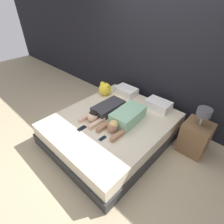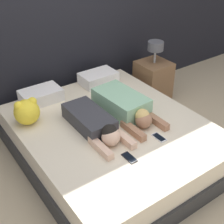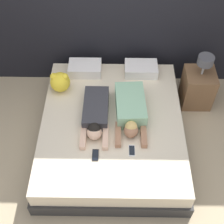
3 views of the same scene
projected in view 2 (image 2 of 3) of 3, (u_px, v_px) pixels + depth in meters
The scene contains 11 objects.
ground_plane at pixel (112, 155), 3.51m from camera, with size 12.00×12.00×0.00m, color tan.
wall_back at pixel (51, 14), 3.66m from camera, with size 12.00×0.06×2.60m.
bed at pixel (112, 140), 3.40m from camera, with size 1.84×2.17×0.43m.
pillow_head_left at pixel (41, 95), 3.64m from camera, with size 0.46×0.31×0.14m.
pillow_head_right at pixel (98, 78), 4.04m from camera, with size 0.46×0.31×0.14m.
person_left at pixel (95, 124), 3.14m from camera, with size 0.33×0.90×0.21m.
person_right at pixel (125, 106), 3.39m from camera, with size 0.40×0.91×0.21m.
cell_phone_left at pixel (129, 158), 2.82m from camera, with size 0.07×0.16×0.01m.
cell_phone_right at pixel (159, 137), 3.07m from camera, with size 0.07×0.16×0.01m.
plush_toy at pixel (27, 111), 3.22m from camera, with size 0.27×0.27×0.28m.
nightstand at pixel (153, 79), 4.44m from camera, with size 0.42×0.42×0.86m.
Camera 2 is at (-1.56, -2.20, 2.30)m, focal length 50.00 mm.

